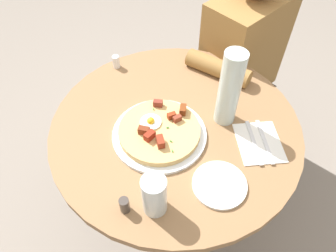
{
  "coord_description": "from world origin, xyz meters",
  "views": [
    {
      "loc": [
        0.5,
        0.5,
        1.56
      ],
      "look_at": [
        0.04,
        0.0,
        0.76
      ],
      "focal_mm": 33.93,
      "sensor_mm": 36.0,
      "label": 1
    }
  ],
  "objects_px": {
    "knife": "(265,141)",
    "water_glass": "(154,195)",
    "breakfast_pizza": "(160,131)",
    "fork": "(254,142)",
    "person_seated": "(237,79)",
    "bread_plate": "(219,185)",
    "pepper_shaker": "(125,205)",
    "water_bottle": "(230,89)",
    "pizza_plate": "(160,135)",
    "dining_table": "(175,153)",
    "salt_shaker": "(116,62)"
  },
  "relations": [
    {
      "from": "bread_plate",
      "to": "water_bottle",
      "type": "bearing_deg",
      "value": -142.05
    },
    {
      "from": "dining_table",
      "to": "water_glass",
      "type": "xyz_separation_m",
      "value": [
        0.25,
        0.18,
        0.24
      ]
    },
    {
      "from": "breakfast_pizza",
      "to": "water_bottle",
      "type": "distance_m",
      "value": 0.26
    },
    {
      "from": "knife",
      "to": "water_bottle",
      "type": "height_order",
      "value": "water_bottle"
    },
    {
      "from": "water_glass",
      "to": "breakfast_pizza",
      "type": "bearing_deg",
      "value": -134.96
    },
    {
      "from": "dining_table",
      "to": "fork",
      "type": "relative_size",
      "value": 4.78
    },
    {
      "from": "breakfast_pizza",
      "to": "bread_plate",
      "type": "distance_m",
      "value": 0.26
    },
    {
      "from": "fork",
      "to": "water_bottle",
      "type": "height_order",
      "value": "water_bottle"
    },
    {
      "from": "water_bottle",
      "to": "pepper_shaker",
      "type": "xyz_separation_m",
      "value": [
        0.46,
        0.04,
        -0.11
      ]
    },
    {
      "from": "person_seated",
      "to": "water_glass",
      "type": "distance_m",
      "value": 0.94
    },
    {
      "from": "pepper_shaker",
      "to": "person_seated",
      "type": "bearing_deg",
      "value": -162.64
    },
    {
      "from": "salt_shaker",
      "to": "pizza_plate",
      "type": "bearing_deg",
      "value": 74.09
    },
    {
      "from": "knife",
      "to": "water_bottle",
      "type": "distance_m",
      "value": 0.21
    },
    {
      "from": "water_glass",
      "to": "pepper_shaker",
      "type": "xyz_separation_m",
      "value": [
        0.07,
        -0.05,
        -0.04
      ]
    },
    {
      "from": "knife",
      "to": "water_glass",
      "type": "bearing_deg",
      "value": -62.53
    },
    {
      "from": "knife",
      "to": "breakfast_pizza",
      "type": "bearing_deg",
      "value": -100.28
    },
    {
      "from": "dining_table",
      "to": "person_seated",
      "type": "bearing_deg",
      "value": -165.73
    },
    {
      "from": "fork",
      "to": "pepper_shaker",
      "type": "xyz_separation_m",
      "value": [
        0.45,
        -0.1,
        0.02
      ]
    },
    {
      "from": "pizza_plate",
      "to": "fork",
      "type": "bearing_deg",
      "value": 131.45
    },
    {
      "from": "person_seated",
      "to": "pizza_plate",
      "type": "bearing_deg",
      "value": 13.0
    },
    {
      "from": "pepper_shaker",
      "to": "bread_plate",
      "type": "bearing_deg",
      "value": 152.97
    },
    {
      "from": "knife",
      "to": "pizza_plate",
      "type": "bearing_deg",
      "value": -100.03
    },
    {
      "from": "breakfast_pizza",
      "to": "fork",
      "type": "xyz_separation_m",
      "value": [
        -0.2,
        0.23,
        -0.02
      ]
    },
    {
      "from": "knife",
      "to": "water_glass",
      "type": "relative_size",
      "value": 1.3
    },
    {
      "from": "knife",
      "to": "water_glass",
      "type": "height_order",
      "value": "water_glass"
    },
    {
      "from": "breakfast_pizza",
      "to": "salt_shaker",
      "type": "distance_m",
      "value": 0.4
    },
    {
      "from": "person_seated",
      "to": "water_glass",
      "type": "xyz_separation_m",
      "value": [
        0.82,
        0.33,
        0.3
      ]
    },
    {
      "from": "breakfast_pizza",
      "to": "fork",
      "type": "height_order",
      "value": "breakfast_pizza"
    },
    {
      "from": "person_seated",
      "to": "breakfast_pizza",
      "type": "distance_m",
      "value": 0.71
    },
    {
      "from": "pizza_plate",
      "to": "breakfast_pizza",
      "type": "height_order",
      "value": "breakfast_pizza"
    },
    {
      "from": "bread_plate",
      "to": "fork",
      "type": "bearing_deg",
      "value": -172.28
    },
    {
      "from": "dining_table",
      "to": "pepper_shaker",
      "type": "height_order",
      "value": "pepper_shaker"
    },
    {
      "from": "bread_plate",
      "to": "knife",
      "type": "distance_m",
      "value": 0.23
    },
    {
      "from": "dining_table",
      "to": "water_glass",
      "type": "bearing_deg",
      "value": 35.83
    },
    {
      "from": "knife",
      "to": "water_bottle",
      "type": "relative_size",
      "value": 0.65
    },
    {
      "from": "bread_plate",
      "to": "salt_shaker",
      "type": "xyz_separation_m",
      "value": [
        -0.11,
        -0.64,
        0.02
      ]
    },
    {
      "from": "person_seated",
      "to": "fork",
      "type": "xyz_separation_m",
      "value": [
        0.44,
        0.38,
        0.24
      ]
    },
    {
      "from": "fork",
      "to": "knife",
      "type": "xyz_separation_m",
      "value": [
        -0.03,
        0.02,
        0.0
      ]
    },
    {
      "from": "water_bottle",
      "to": "salt_shaker",
      "type": "distance_m",
      "value": 0.5
    },
    {
      "from": "pizza_plate",
      "to": "water_glass",
      "type": "bearing_deg",
      "value": 44.94
    },
    {
      "from": "breakfast_pizza",
      "to": "pepper_shaker",
      "type": "relative_size",
      "value": 5.01
    },
    {
      "from": "knife",
      "to": "salt_shaker",
      "type": "relative_size",
      "value": 3.49
    },
    {
      "from": "knife",
      "to": "person_seated",
      "type": "bearing_deg",
      "value": 171.58
    },
    {
      "from": "knife",
      "to": "water_glass",
      "type": "xyz_separation_m",
      "value": [
        0.41,
        -0.07,
        0.06
      ]
    },
    {
      "from": "person_seated",
      "to": "salt_shaker",
      "type": "xyz_separation_m",
      "value": [
        0.53,
        -0.24,
        0.26
      ]
    },
    {
      "from": "water_glass",
      "to": "bread_plate",
      "type": "bearing_deg",
      "value": 157.31
    },
    {
      "from": "bread_plate",
      "to": "water_glass",
      "type": "distance_m",
      "value": 0.21
    },
    {
      "from": "person_seated",
      "to": "salt_shaker",
      "type": "height_order",
      "value": "person_seated"
    },
    {
      "from": "water_glass",
      "to": "water_bottle",
      "type": "xyz_separation_m",
      "value": [
        -0.4,
        -0.09,
        0.07
      ]
    },
    {
      "from": "person_seated",
      "to": "bread_plate",
      "type": "relative_size",
      "value": 7.0
    }
  ]
}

